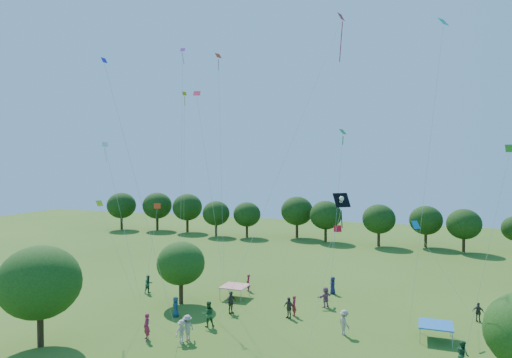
# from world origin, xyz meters

# --- Properties ---
(near_tree_west) EXTENTS (5.32, 5.32, 6.64)m
(near_tree_west) POSITION_xyz_m (-13.32, 9.20, 4.24)
(near_tree_west) COLOR #422B19
(near_tree_west) RESTS_ON ground
(near_tree_north) EXTENTS (4.10, 4.10, 5.33)m
(near_tree_north) POSITION_xyz_m (-9.17, 20.39, 3.48)
(near_tree_north) COLOR #422B19
(near_tree_north) RESTS_ON ground
(treeline) EXTENTS (88.01, 8.77, 6.77)m
(treeline) POSITION_xyz_m (-1.73, 55.43, 4.09)
(treeline) COLOR #422B19
(treeline) RESTS_ON ground
(tent_red_stripe) EXTENTS (2.20, 2.20, 1.10)m
(tent_red_stripe) POSITION_xyz_m (-5.52, 23.52, 1.04)
(tent_red_stripe) COLOR red
(tent_red_stripe) RESTS_ON ground
(tent_blue) EXTENTS (2.20, 2.20, 1.10)m
(tent_blue) POSITION_xyz_m (11.08, 19.28, 1.04)
(tent_blue) COLOR blue
(tent_blue) RESTS_ON ground
(crowd_person_1) EXTENTS (0.63, 0.70, 1.59)m
(crowd_person_1) POSITION_xyz_m (0.73, 20.65, 0.79)
(crowd_person_1) COLOR maroon
(crowd_person_1) RESTS_ON ground
(crowd_person_2) EXTENTS (0.75, 0.94, 1.68)m
(crowd_person_2) POSITION_xyz_m (-13.57, 22.13, 0.84)
(crowd_person_2) COLOR #224F32
(crowd_person_2) RESTS_ON ground
(crowd_person_3) EXTENTS (0.82, 1.25, 1.77)m
(crowd_person_3) POSITION_xyz_m (-4.70, 13.31, 0.88)
(crowd_person_3) COLOR tan
(crowd_person_3) RESTS_ON ground
(crowd_person_4) EXTENTS (0.94, 0.65, 1.47)m
(crowd_person_4) POSITION_xyz_m (14.22, 24.19, 0.73)
(crowd_person_4) COLOR #3B352F
(crowd_person_4) RESTS_ON ground
(crowd_person_5) EXTENTS (1.32, 1.65, 1.71)m
(crowd_person_5) POSITION_xyz_m (2.64, 23.68, 0.85)
(crowd_person_5) COLOR #945677
(crowd_person_5) RESTS_ON ground
(crowd_person_6) EXTENTS (0.73, 0.89, 1.58)m
(crowd_person_6) POSITION_xyz_m (2.47, 27.77, 0.79)
(crowd_person_6) COLOR #1A1B4E
(crowd_person_6) RESTS_ON ground
(crowd_person_7) EXTENTS (0.51, 0.66, 1.55)m
(crowd_person_7) POSITION_xyz_m (-5.18, 25.98, 0.77)
(crowd_person_7) COLOR maroon
(crowd_person_7) RESTS_ON ground
(crowd_person_8) EXTENTS (0.75, 0.91, 1.62)m
(crowd_person_8) POSITION_xyz_m (12.46, 15.26, 0.81)
(crowd_person_8) COLOR #214E32
(crowd_person_8) RESTS_ON ground
(crowd_person_9) EXTENTS (0.85, 1.11, 1.55)m
(crowd_person_9) POSITION_xyz_m (-4.91, 12.93, 0.77)
(crowd_person_9) COLOR beige
(crowd_person_9) RESTS_ON ground
(crowd_person_10) EXTENTS (1.05, 0.80, 1.63)m
(crowd_person_10) POSITION_xyz_m (0.48, 20.08, 0.82)
(crowd_person_10) COLOR #3E3532
(crowd_person_10) RESTS_ON ground
(crowd_person_12) EXTENTS (0.74, 0.86, 1.54)m
(crowd_person_12) POSITION_xyz_m (-7.93, 17.33, 0.77)
(crowd_person_12) COLOR navy
(crowd_person_12) RESTS_ON ground
(crowd_person_13) EXTENTS (0.79, 0.73, 1.77)m
(crowd_person_13) POSITION_xyz_m (-7.43, 12.60, 0.89)
(crowd_person_13) COLOR #9C1C42
(crowd_person_13) RESTS_ON ground
(crowd_person_14) EXTENTS (1.05, 0.93, 1.88)m
(crowd_person_14) POSITION_xyz_m (-4.55, 16.22, 0.94)
(crowd_person_14) COLOR #275B2D
(crowd_person_14) RESTS_ON ground
(crowd_person_15) EXTENTS (1.13, 1.22, 1.76)m
(crowd_person_15) POSITION_xyz_m (5.10, 18.06, 0.88)
(crowd_person_15) COLOR #A99487
(crowd_person_15) RESTS_ON ground
(crowd_person_16) EXTENTS (0.89, 1.16, 1.80)m
(crowd_person_16) POSITION_xyz_m (-4.17, 19.50, 0.90)
(crowd_person_16) COLOR #403B33
(crowd_person_16) RESTS_ON ground
(pirate_kite) EXTENTS (1.95, 3.84, 8.76)m
(pirate_kite) POSITION_xyz_m (5.16, 16.00, 9.47)
(pirate_kite) COLOR black
(red_high_kite) EXTENTS (7.23, 7.65, 22.31)m
(red_high_kite) POSITION_xyz_m (2.72, 20.58, 18.66)
(red_high_kite) COLOR red
(small_kite_0) EXTENTS (2.19, 1.92, 17.12)m
(small_kite_0) POSITION_xyz_m (-8.30, 22.83, 14.62)
(small_kite_0) COLOR red
(small_kite_1) EXTENTS (1.33, 1.49, 21.03)m
(small_kite_1) POSITION_xyz_m (-7.78, 25.30, 17.23)
(small_kite_1) COLOR red
(small_kite_2) EXTENTS (4.30, 1.16, 7.64)m
(small_kite_2) POSITION_xyz_m (-14.21, 16.92, 7.49)
(small_kite_2) COLOR yellow
(small_kite_3) EXTENTS (1.50, 4.69, 11.53)m
(small_kite_3) POSITION_xyz_m (13.22, 9.76, 9.21)
(small_kite_3) COLOR #2E8918
(small_kite_4) EXTENTS (3.97, 0.99, 6.40)m
(small_kite_4) POSITION_xyz_m (10.04, 22.48, 6.76)
(small_kite_4) COLOR #137AC4
(small_kite_5) EXTENTS (0.51, 0.86, 21.78)m
(small_kite_5) POSITION_xyz_m (-11.64, 25.10, 16.71)
(small_kite_5) COLOR #871997
(small_kite_6) EXTENTS (4.30, 1.33, 12.49)m
(small_kite_6) POSITION_xyz_m (-13.67, 17.20, 10.82)
(small_kite_6) COLOR silver
(small_kite_7) EXTENTS (2.19, 1.93, 20.04)m
(small_kite_7) POSITION_xyz_m (10.85, 17.87, 16.74)
(small_kite_7) COLOR #0BAD81
(small_kite_8) EXTENTS (2.49, 4.04, 4.81)m
(small_kite_8) POSITION_xyz_m (2.43, 29.16, 5.43)
(small_kite_8) COLOR red
(small_kite_9) EXTENTS (0.64, 2.31, 7.42)m
(small_kite_9) POSITION_xyz_m (-10.36, 18.34, 7.43)
(small_kite_9) COLOR red
(small_kite_10) EXTENTS (0.76, 0.89, 17.42)m
(small_kite_10) POSITION_xyz_m (-11.09, 24.51, 13.58)
(small_kite_10) COLOR gold
(small_kite_11) EXTENTS (0.76, 3.28, 13.54)m
(small_kite_11) POSITION_xyz_m (3.80, 23.73, 12.09)
(small_kite_11) COLOR #167C2E
(small_kite_12) EXTENTS (3.82, 2.39, 17.52)m
(small_kite_12) POSITION_xyz_m (-8.00, 11.48, 12.82)
(small_kite_12) COLOR #1626DD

